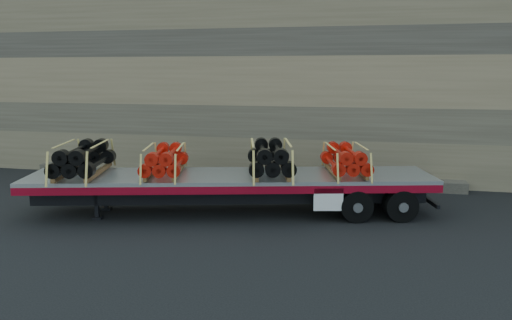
{
  "coord_description": "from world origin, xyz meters",
  "views": [
    {
      "loc": [
        4.22,
        -12.96,
        4.06
      ],
      "look_at": [
        1.02,
        1.32,
        1.45
      ],
      "focal_mm": 35.0,
      "sensor_mm": 36.0,
      "label": 1
    }
  ],
  "objects_px": {
    "trailer": "(231,194)",
    "bundle_midrear": "(270,159)",
    "bundle_front": "(83,160)",
    "bundle_rear": "(345,160)",
    "bundle_midfront": "(165,161)"
  },
  "relations": [
    {
      "from": "bundle_midrear",
      "to": "bundle_front",
      "type": "bearing_deg",
      "value": 180.0
    },
    {
      "from": "bundle_midfront",
      "to": "bundle_rear",
      "type": "relative_size",
      "value": 1.0
    },
    {
      "from": "trailer",
      "to": "bundle_midrear",
      "type": "xyz_separation_m",
      "value": [
        1.11,
        0.28,
        1.01
      ]
    },
    {
      "from": "bundle_midfront",
      "to": "bundle_midrear",
      "type": "bearing_deg",
      "value": 0.0
    },
    {
      "from": "bundle_midfront",
      "to": "bundle_front",
      "type": "bearing_deg",
      "value": 180.0
    },
    {
      "from": "bundle_midrear",
      "to": "bundle_rear",
      "type": "xyz_separation_m",
      "value": [
        2.09,
        0.53,
        -0.05
      ]
    },
    {
      "from": "bundle_front",
      "to": "bundle_rear",
      "type": "relative_size",
      "value": 1.13
    },
    {
      "from": "trailer",
      "to": "bundle_front",
      "type": "height_order",
      "value": "bundle_front"
    },
    {
      "from": "trailer",
      "to": "bundle_front",
      "type": "relative_size",
      "value": 4.66
    },
    {
      "from": "trailer",
      "to": "bundle_rear",
      "type": "distance_m",
      "value": 3.44
    },
    {
      "from": "trailer",
      "to": "bundle_front",
      "type": "distance_m",
      "value": 4.28
    },
    {
      "from": "bundle_midfront",
      "to": "bundle_rear",
      "type": "bearing_deg",
      "value": -0.0
    },
    {
      "from": "bundle_rear",
      "to": "trailer",
      "type": "bearing_deg",
      "value": 180.0
    },
    {
      "from": "trailer",
      "to": "bundle_midrear",
      "type": "height_order",
      "value": "bundle_midrear"
    },
    {
      "from": "bundle_midfront",
      "to": "bundle_midrear",
      "type": "height_order",
      "value": "bundle_midrear"
    }
  ]
}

